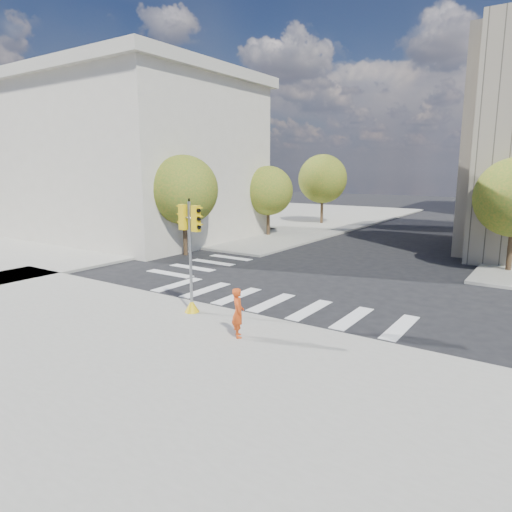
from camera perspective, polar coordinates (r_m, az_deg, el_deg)
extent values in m
plane|color=black|center=(20.87, 5.13, -4.58)|extent=(160.00, 160.00, 0.00)
cube|color=gray|center=(12.96, -20.10, -14.81)|extent=(30.00, 14.00, 0.15)
cube|color=gray|center=(53.06, -0.15, 4.96)|extent=(28.00, 40.00, 0.15)
cube|color=gray|center=(35.76, -29.27, 0.68)|extent=(20.00, 40.00, 0.15)
cube|color=beige|center=(39.23, -15.40, 11.16)|extent=(18.00, 14.00, 12.00)
cube|color=#B2AD9E|center=(39.80, -15.89, 20.25)|extent=(19.00, 15.00, 0.80)
cylinder|color=#382616|center=(29.91, -8.85, 2.44)|extent=(0.28, 0.28, 2.45)
sphere|color=#31671D|center=(29.62, -9.02, 8.16)|extent=(4.40, 4.40, 4.40)
cylinder|color=#382616|center=(37.79, 1.53, 4.09)|extent=(0.28, 0.28, 2.17)
sphere|color=#31671D|center=(37.57, 1.55, 8.16)|extent=(4.00, 4.00, 4.00)
cylinder|color=#382616|center=(46.47, 8.22, 5.54)|extent=(0.28, 0.28, 2.62)
sphere|color=#31671D|center=(46.28, 8.33, 9.53)|extent=(4.80, 4.80, 4.80)
cylinder|color=#382616|center=(28.06, 29.16, 0.56)|extent=(0.28, 0.28, 2.38)
cone|color=gold|center=(17.68, -8.03, -6.16)|extent=(0.56, 0.56, 0.50)
cylinder|color=gray|center=(17.23, -8.19, -0.24)|extent=(0.11, 0.11, 4.21)
cylinder|color=black|center=(16.95, -8.39, 6.93)|extent=(0.07, 0.07, 0.12)
cylinder|color=gray|center=(17.00, -8.33, 4.75)|extent=(0.90, 0.22, 0.06)
cube|color=gold|center=(17.31, -9.10, 4.83)|extent=(0.33, 0.27, 0.95)
cube|color=gold|center=(16.71, -7.53, 4.66)|extent=(0.33, 0.27, 0.95)
imported|color=#C74112|center=(14.86, -2.27, -7.08)|extent=(0.70, 0.70, 1.64)
cube|color=white|center=(31.59, -15.26, 1.12)|extent=(6.01, 0.99, 0.50)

